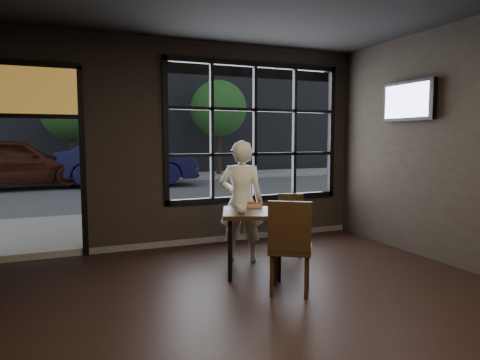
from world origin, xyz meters
name	(u,v)px	position (x,y,z in m)	size (l,w,h in m)	color
floor	(296,343)	(0.00, 0.00, -0.01)	(6.00, 7.00, 0.02)	black
window_frame	(255,132)	(1.20, 3.50, 1.80)	(3.06, 0.12, 2.28)	black
stained_transom	(33,90)	(-2.10, 3.50, 2.35)	(1.20, 0.06, 0.70)	orange
street_asphalt	(96,167)	(0.00, 24.00, -0.02)	(60.00, 41.00, 0.04)	#545456
building_across	(93,35)	(0.00, 23.00, 7.50)	(28.00, 12.00, 15.00)	#5B5956
cafe_table	(253,242)	(0.40, 1.78, 0.40)	(0.75, 0.75, 0.81)	black
chair_near	(290,246)	(0.52, 1.04, 0.52)	(0.45, 0.45, 1.05)	black
chair_window	(290,225)	(1.27, 2.40, 0.44)	(0.38, 0.38, 0.88)	black
man	(241,201)	(0.49, 2.37, 0.84)	(0.61, 0.40, 1.67)	white
hotdog	(255,205)	(0.53, 1.99, 0.83)	(0.20, 0.08, 0.06)	tan
cup	(241,209)	(0.20, 1.66, 0.85)	(0.12, 0.12, 0.10)	silver
tv	(408,101)	(2.93, 1.90, 2.24)	(0.11, 0.98, 0.57)	black
navy_car	(130,161)	(0.41, 12.53, 0.89)	(1.67, 4.80, 1.58)	#111033
maroon_car	(13,162)	(-3.32, 12.89, 0.92)	(1.93, 4.79, 1.63)	#3C150D
tree_left	(71,111)	(-1.45, 15.07, 2.76)	(2.29, 2.29, 3.92)	#332114
tree_right	(219,109)	(4.65, 15.00, 2.98)	(2.48, 2.48, 4.24)	#332114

